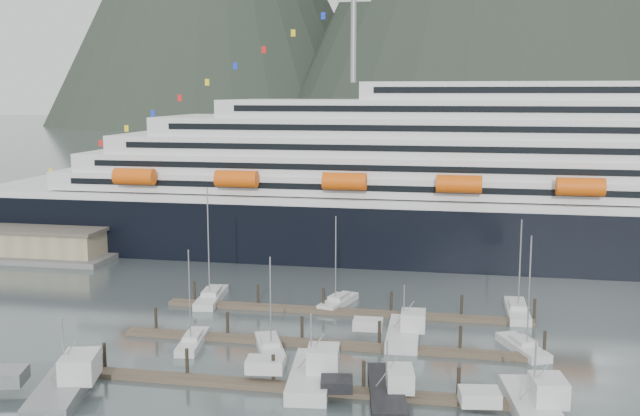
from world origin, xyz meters
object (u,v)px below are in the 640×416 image
Objects in this scene: sailboat_f at (338,302)px; sailboat_g at (517,311)px; cruise_ship at (586,191)px; trawler_a at (63,383)px; warehouse at (3,239)px; trawler_b at (310,374)px; sailboat_c at (270,348)px; sailboat_b at (193,342)px; trawler_d at (532,405)px; sailboat_e at (211,298)px; trawler_c at (385,390)px; sailboat_h at (523,348)px; trawler_e at (402,332)px.

sailboat_f is 23.56m from sailboat_g.
cruise_ship is 91.05m from trawler_a.
sailboat_g is at bearing -66.76° from trawler_a.
warehouse is 83.96m from trawler_b.
cruise_ship is at bearing -58.33° from sailboat_c.
sailboat_b reaches higher than trawler_d.
trawler_d is (20.99, -3.54, -0.03)m from trawler_b.
sailboat_c is 22.28m from trawler_a.
trawler_c is at bearing -143.38° from sailboat_e.
trawler_a reaches higher than warehouse.
sailboat_h is 1.10× the size of trawler_b.
sailboat_f is at bearing 36.29° from trawler_e.
sailboat_f is 1.00× the size of trawler_c.
sailboat_b is 25.59m from trawler_c.
sailboat_h reaches higher than trawler_c.
sailboat_e is (47.96, -23.65, -1.80)m from warehouse.
sailboat_b reaches higher than trawler_e.
sailboat_g is 1.18× the size of trawler_e.
sailboat_f reaches higher than trawler_c.
sailboat_h is at bearing -90.31° from sailboat_b.
trawler_d reaches higher than warehouse.
sailboat_e is 1.07× the size of trawler_a.
trawler_c is (-26.79, -65.32, -11.21)m from cruise_ship.
trawler_b is (6.20, -7.94, 0.57)m from sailboat_c.
trawler_d is at bearing -116.54° from sailboat_b.
trawler_d is at bearing -134.67° from sailboat_c.
sailboat_f is at bearing 89.26° from sailboat_g.
trawler_c is at bearing -112.30° from cruise_ship.
trawler_a is at bearing 146.55° from sailboat_b.
trawler_e is (-13.13, 18.71, -0.03)m from trawler_d.
cruise_ship is at bearing -39.13° from sailboat_h.
sailboat_e is 39.62m from trawler_c.
cruise_ship reaches higher than trawler_e.
trawler_b is (-34.55, -62.90, -11.07)m from cruise_ship.
sailboat_g is (23.56, 0.37, 0.00)m from sailboat_f.
sailboat_h is at bearing -98.44° from trawler_e.
trawler_d is at bearing -128.54° from sailboat_f.
sailboat_g reaches higher than trawler_e.
warehouse is 82.99m from trawler_e.
trawler_e is at bearing 26.34° from trawler_d.
cruise_ship is 66.31m from sailboat_e.
sailboat_b reaches higher than sailboat_c.
sailboat_g reaches higher than sailboat_b.
sailboat_h is (27.60, 5.69, 0.02)m from sailboat_c.
sailboat_g is (-12.91, -34.95, -11.62)m from cruise_ship.
sailboat_b reaches higher than trawler_b.
trawler_d is at bearing -133.29° from sailboat_e.
sailboat_b is at bearing 104.37° from trawler_e.
sailboat_b is 0.94× the size of trawler_b.
sailboat_c is at bearing -177.19° from sailboat_f.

